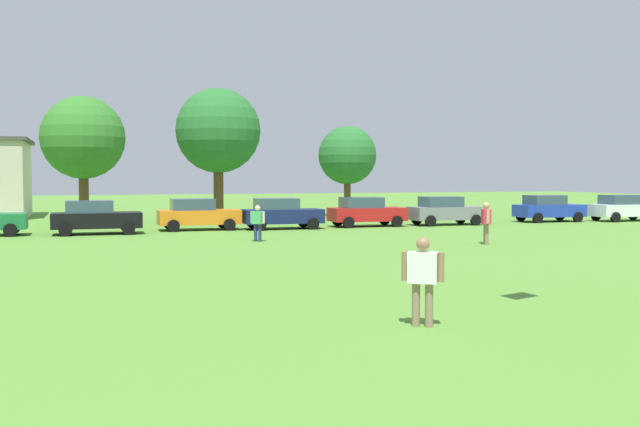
{
  "coord_description": "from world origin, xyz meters",
  "views": [
    {
      "loc": [
        -2.48,
        -2.58,
        2.93
      ],
      "look_at": [
        1.1,
        8.39,
        2.32
      ],
      "focal_mm": 40.85,
      "sensor_mm": 36.0,
      "label": 1
    }
  ],
  "objects_px": {
    "parked_car_blue_6": "(548,208)",
    "tree_far_right": "(347,156)",
    "parked_car_orange_2": "(197,214)",
    "parked_car_navy_3": "(281,213)",
    "adult_bystander": "(423,274)",
    "bystander_midfield": "(486,219)",
    "tree_left": "(83,138)",
    "parked_car_white_7": "(624,208)",
    "parked_car_black_1": "(95,217)",
    "parked_car_gray_5": "(445,210)",
    "bystander_near_trees": "(258,220)",
    "parked_car_red_4": "(366,212)",
    "tree_right": "(218,131)"
  },
  "relations": [
    {
      "from": "parked_car_navy_3",
      "to": "tree_left",
      "type": "height_order",
      "value": "tree_left"
    },
    {
      "from": "bystander_near_trees",
      "to": "parked_car_orange_2",
      "type": "xyz_separation_m",
      "value": [
        -1.52,
        7.56,
        -0.1
      ]
    },
    {
      "from": "parked_car_navy_3",
      "to": "tree_left",
      "type": "bearing_deg",
      "value": 146.7
    },
    {
      "from": "parked_car_black_1",
      "to": "parked_car_red_4",
      "type": "distance_m",
      "value": 14.82
    },
    {
      "from": "bystander_midfield",
      "to": "parked_car_black_1",
      "type": "xyz_separation_m",
      "value": [
        -15.64,
        10.68,
        -0.2
      ]
    },
    {
      "from": "adult_bystander",
      "to": "tree_far_right",
      "type": "relative_size",
      "value": 0.27
    },
    {
      "from": "tree_left",
      "to": "parked_car_orange_2",
      "type": "bearing_deg",
      "value": -46.6
    },
    {
      "from": "adult_bystander",
      "to": "bystander_midfield",
      "type": "distance_m",
      "value": 17.46
    },
    {
      "from": "adult_bystander",
      "to": "tree_far_right",
      "type": "xyz_separation_m",
      "value": [
        11.55,
        35.53,
        3.28
      ]
    },
    {
      "from": "adult_bystander",
      "to": "parked_car_gray_5",
      "type": "height_order",
      "value": "adult_bystander"
    },
    {
      "from": "bystander_near_trees",
      "to": "parked_car_red_4",
      "type": "relative_size",
      "value": 0.37
    },
    {
      "from": "tree_far_right",
      "to": "adult_bystander",
      "type": "bearing_deg",
      "value": -108.01
    },
    {
      "from": "parked_car_navy_3",
      "to": "tree_left",
      "type": "distance_m",
      "value": 12.91
    },
    {
      "from": "bystander_midfield",
      "to": "parked_car_black_1",
      "type": "height_order",
      "value": "bystander_midfield"
    },
    {
      "from": "parked_car_black_1",
      "to": "tree_far_right",
      "type": "bearing_deg",
      "value": 31.45
    },
    {
      "from": "bystander_near_trees",
      "to": "parked_car_white_7",
      "type": "height_order",
      "value": "parked_car_white_7"
    },
    {
      "from": "parked_car_red_4",
      "to": "parked_car_white_7",
      "type": "relative_size",
      "value": 1.0
    },
    {
      "from": "bystander_near_trees",
      "to": "parked_car_orange_2",
      "type": "bearing_deg",
      "value": -28.98
    },
    {
      "from": "adult_bystander",
      "to": "bystander_midfield",
      "type": "relative_size",
      "value": 0.97
    },
    {
      "from": "parked_car_blue_6",
      "to": "tree_far_right",
      "type": "distance_m",
      "value": 14.07
    },
    {
      "from": "bystander_near_trees",
      "to": "parked_car_navy_3",
      "type": "relative_size",
      "value": 0.37
    },
    {
      "from": "parked_car_red_4",
      "to": "parked_car_gray_5",
      "type": "xyz_separation_m",
      "value": [
        4.89,
        -0.28,
        0.0
      ]
    },
    {
      "from": "parked_car_orange_2",
      "to": "parked_car_navy_3",
      "type": "bearing_deg",
      "value": -7.95
    },
    {
      "from": "bystander_midfield",
      "to": "parked_car_orange_2",
      "type": "relative_size",
      "value": 0.42
    },
    {
      "from": "parked_car_navy_3",
      "to": "parked_car_black_1",
      "type": "bearing_deg",
      "value": -176.61
    },
    {
      "from": "parked_car_black_1",
      "to": "tree_left",
      "type": "xyz_separation_m",
      "value": [
        -0.5,
        7.26,
        4.25
      ]
    },
    {
      "from": "adult_bystander",
      "to": "parked_car_blue_6",
      "type": "distance_m",
      "value": 34.1
    },
    {
      "from": "parked_car_white_7",
      "to": "tree_far_right",
      "type": "relative_size",
      "value": 0.67
    },
    {
      "from": "bystander_near_trees",
      "to": "parked_car_orange_2",
      "type": "height_order",
      "value": "parked_car_orange_2"
    },
    {
      "from": "parked_car_blue_6",
      "to": "tree_left",
      "type": "bearing_deg",
      "value": 167.98
    },
    {
      "from": "parked_car_red_4",
      "to": "parked_car_blue_6",
      "type": "xyz_separation_m",
      "value": [
        12.5,
        0.4,
        0.0
      ]
    },
    {
      "from": "parked_car_navy_3",
      "to": "tree_right",
      "type": "xyz_separation_m",
      "value": [
        -1.83,
        8.87,
        4.93
      ]
    },
    {
      "from": "parked_car_orange_2",
      "to": "parked_car_red_4",
      "type": "xyz_separation_m",
      "value": [
        9.55,
        -0.24,
        0.0
      ]
    },
    {
      "from": "bystander_midfield",
      "to": "tree_far_right",
      "type": "bearing_deg",
      "value": -164.51
    },
    {
      "from": "parked_car_white_7",
      "to": "parked_car_gray_5",
      "type": "bearing_deg",
      "value": 178.91
    },
    {
      "from": "parked_car_orange_2",
      "to": "tree_left",
      "type": "bearing_deg",
      "value": 133.4
    },
    {
      "from": "bystander_near_trees",
      "to": "parked_car_white_7",
      "type": "distance_m",
      "value": 26.43
    },
    {
      "from": "parked_car_gray_5",
      "to": "tree_far_right",
      "type": "xyz_separation_m",
      "value": [
        -2.48,
        9.85,
        3.46
      ]
    },
    {
      "from": "parked_car_gray_5",
      "to": "parked_car_black_1",
      "type": "bearing_deg",
      "value": -178.04
    },
    {
      "from": "tree_left",
      "to": "tree_far_right",
      "type": "bearing_deg",
      "value": 10.43
    },
    {
      "from": "parked_car_navy_3",
      "to": "tree_right",
      "type": "distance_m",
      "value": 10.32
    },
    {
      "from": "parked_car_gray_5",
      "to": "parked_car_white_7",
      "type": "relative_size",
      "value": 1.0
    },
    {
      "from": "bystander_midfield",
      "to": "parked_car_black_1",
      "type": "relative_size",
      "value": 0.42
    },
    {
      "from": "tree_left",
      "to": "parked_car_blue_6",
      "type": "bearing_deg",
      "value": -12.02
    },
    {
      "from": "parked_car_navy_3",
      "to": "tree_far_right",
      "type": "distance_m",
      "value": 12.94
    },
    {
      "from": "bystander_near_trees",
      "to": "parked_car_orange_2",
      "type": "distance_m",
      "value": 7.71
    },
    {
      "from": "parked_car_black_1",
      "to": "tree_right",
      "type": "relative_size",
      "value": 0.5
    },
    {
      "from": "parked_car_black_1",
      "to": "parked_car_gray_5",
      "type": "height_order",
      "value": "same"
    },
    {
      "from": "parked_car_orange_2",
      "to": "parked_car_white_7",
      "type": "bearing_deg",
      "value": -1.61
    },
    {
      "from": "parked_car_red_4",
      "to": "tree_right",
      "type": "bearing_deg",
      "value": 129.21
    }
  ]
}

